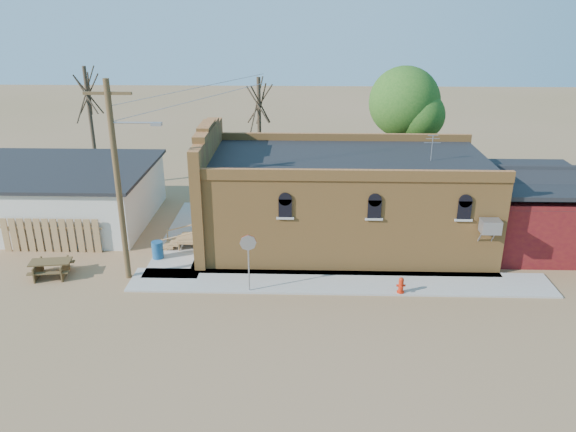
{
  "coord_description": "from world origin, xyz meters",
  "views": [
    {
      "loc": [
        -0.17,
        -21.59,
        12.12
      ],
      "look_at": [
        -0.9,
        3.02,
        2.4
      ],
      "focal_mm": 35.0,
      "sensor_mm": 36.0,
      "label": 1
    }
  ],
  "objects_px": {
    "utility_pole": "(119,178)",
    "picnic_table": "(51,266)",
    "stop_sign": "(248,248)",
    "trash_barrel": "(158,250)",
    "fire_hydrant": "(401,285)",
    "brick_bar": "(339,200)"
  },
  "relations": [
    {
      "from": "fire_hydrant",
      "to": "trash_barrel",
      "type": "height_order",
      "value": "trash_barrel"
    },
    {
      "from": "utility_pole",
      "to": "trash_barrel",
      "type": "height_order",
      "value": "utility_pole"
    },
    {
      "from": "stop_sign",
      "to": "trash_barrel",
      "type": "height_order",
      "value": "stop_sign"
    },
    {
      "from": "fire_hydrant",
      "to": "picnic_table",
      "type": "xyz_separation_m",
      "value": [
        -15.85,
        1.22,
        0.06
      ]
    },
    {
      "from": "brick_bar",
      "to": "stop_sign",
      "type": "distance_m",
      "value": 6.89
    },
    {
      "from": "brick_bar",
      "to": "fire_hydrant",
      "type": "height_order",
      "value": "brick_bar"
    },
    {
      "from": "utility_pole",
      "to": "fire_hydrant",
      "type": "relative_size",
      "value": 12.43
    },
    {
      "from": "utility_pole",
      "to": "trash_barrel",
      "type": "relative_size",
      "value": 10.58
    },
    {
      "from": "utility_pole",
      "to": "picnic_table",
      "type": "bearing_deg",
      "value": 179.7
    },
    {
      "from": "fire_hydrant",
      "to": "stop_sign",
      "type": "relative_size",
      "value": 0.27
    },
    {
      "from": "brick_bar",
      "to": "trash_barrel",
      "type": "xyz_separation_m",
      "value": [
        -8.94,
        -2.37,
        -1.83
      ]
    },
    {
      "from": "fire_hydrant",
      "to": "brick_bar",
      "type": "bearing_deg",
      "value": 117.48
    },
    {
      "from": "utility_pole",
      "to": "stop_sign",
      "type": "relative_size",
      "value": 3.42
    },
    {
      "from": "stop_sign",
      "to": "picnic_table",
      "type": "xyz_separation_m",
      "value": [
        -9.26,
        1.22,
        -1.61
      ]
    },
    {
      "from": "trash_barrel",
      "to": "brick_bar",
      "type": "bearing_deg",
      "value": 14.86
    },
    {
      "from": "fire_hydrant",
      "to": "trash_barrel",
      "type": "distance_m",
      "value": 11.8
    },
    {
      "from": "stop_sign",
      "to": "trash_barrel",
      "type": "relative_size",
      "value": 3.1
    },
    {
      "from": "brick_bar",
      "to": "utility_pole",
      "type": "bearing_deg",
      "value": -156.31
    },
    {
      "from": "stop_sign",
      "to": "picnic_table",
      "type": "height_order",
      "value": "stop_sign"
    },
    {
      "from": "utility_pole",
      "to": "brick_bar",
      "type": "bearing_deg",
      "value": 23.69
    },
    {
      "from": "brick_bar",
      "to": "fire_hydrant",
      "type": "bearing_deg",
      "value": -66.1
    },
    {
      "from": "utility_pole",
      "to": "picnic_table",
      "type": "height_order",
      "value": "utility_pole"
    }
  ]
}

